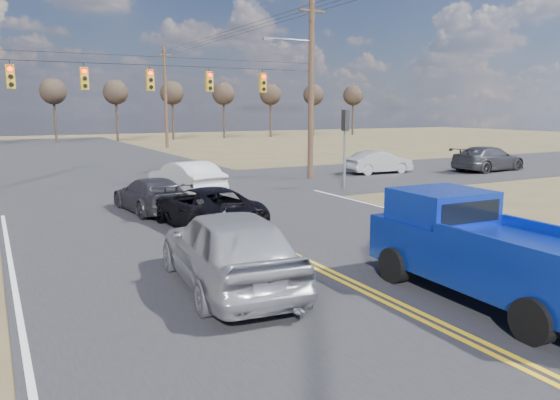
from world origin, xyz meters
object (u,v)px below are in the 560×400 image
pickup_truck (484,250)px  white_car_queue (186,178)px  dgrey_car_queue (151,195)px  cross_car_east_far (488,159)px  black_suv (206,207)px  silver_suv (228,248)px  cross_car_east_near (379,162)px

pickup_truck → white_car_queue: pickup_truck is taller
dgrey_car_queue → cross_car_east_far: size_ratio=0.85×
pickup_truck → cross_car_east_far: 25.41m
pickup_truck → dgrey_car_queue: pickup_truck is taller
black_suv → white_car_queue: bearing=-108.1°
silver_suv → black_suv: silver_suv is taller
dgrey_car_queue → pickup_truck: bearing=100.7°
dgrey_car_queue → cross_car_east_near: cross_car_east_near is taller
pickup_truck → white_car_queue: bearing=95.4°
pickup_truck → cross_car_east_far: (19.18, 16.66, -0.25)m
pickup_truck → black_suv: (-2.69, 9.30, -0.34)m
dgrey_car_queue → cross_car_east_near: size_ratio=1.09×
white_car_queue → cross_car_east_near: white_car_queue is taller
white_car_queue → cross_car_east_near: size_ratio=1.15×
white_car_queue → cross_car_east_far: 20.28m
pickup_truck → white_car_queue: size_ratio=1.19×
silver_suv → black_suv: bearing=-100.4°
cross_car_east_near → cross_car_east_far: cross_car_east_far is taller
white_car_queue → dgrey_car_queue: bearing=43.9°
cross_car_east_near → cross_car_east_far: (7.03, -2.21, 0.10)m
pickup_truck → white_car_queue: (-1.09, 16.17, -0.24)m
silver_suv → cross_car_east_far: size_ratio=0.99×
pickup_truck → dgrey_car_queue: 13.46m
black_suv → white_car_queue: white_car_queue is taller
silver_suv → cross_car_east_near: size_ratio=1.27×
white_car_queue → cross_car_east_far: size_ratio=0.89×
silver_suv → cross_car_east_far: silver_suv is taller
white_car_queue → cross_car_east_near: bearing=-176.8°
cross_car_east_far → black_suv: bearing=102.9°
cross_car_east_near → cross_car_east_far: bearing=-105.4°
black_suv → silver_suv: bearing=69.0°
dgrey_car_queue → cross_car_east_far: (22.74, 3.69, 0.12)m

